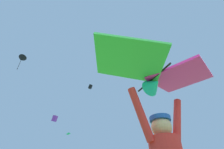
# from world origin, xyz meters

# --- Properties ---
(held_stunt_kite) EXTENTS (1.93, 1.08, 0.41)m
(held_stunt_kite) POSITION_xyz_m (-0.05, 0.26, 2.21)
(held_stunt_kite) COLOR black
(distant_kite_teal_overhead_distant) EXTENTS (0.54, 0.52, 0.27)m
(distant_kite_teal_overhead_distant) POSITION_xyz_m (1.40, 22.91, 8.15)
(distant_kite_teal_overhead_distant) COLOR #19B2AD
(distant_kite_black_low_right) EXTENTS (1.75, 1.96, 2.99)m
(distant_kite_black_low_right) POSITION_xyz_m (-7.91, 22.87, 19.18)
(distant_kite_black_low_right) COLOR black
(distant_kite_black_low_left) EXTENTS (0.83, 0.86, 0.94)m
(distant_kite_black_low_left) POSITION_xyz_m (4.22, 24.42, 17.48)
(distant_kite_black_low_left) COLOR black
(distant_kite_purple_high_right) EXTENTS (0.98, 1.14, 1.23)m
(distant_kite_purple_high_right) POSITION_xyz_m (-0.73, 28.14, 12.02)
(distant_kite_purple_high_right) COLOR purple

